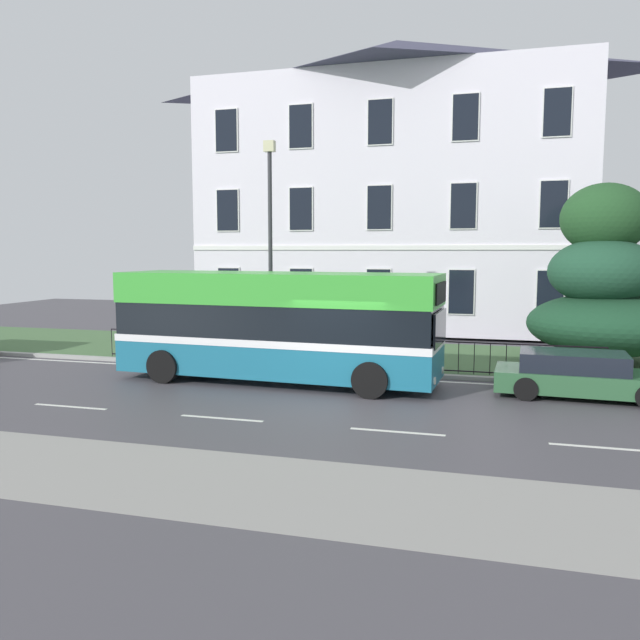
{
  "coord_description": "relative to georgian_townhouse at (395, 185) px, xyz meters",
  "views": [
    {
      "loc": [
        3.9,
        -14.63,
        3.77
      ],
      "look_at": [
        -1.17,
        3.53,
        1.71
      ],
      "focal_mm": 35.38,
      "sensor_mm": 36.0,
      "label": 1
    }
  ],
  "objects": [
    {
      "name": "parked_hatchback_01",
      "position": [
        7.05,
        -13.9,
        -6.41
      ],
      "size": [
        4.44,
        2.01,
        1.18
      ],
      "rotation": [
        0.0,
        0.0,
        -0.05
      ],
      "color": "#2E5D38",
      "rests_on": "ground_plane"
    },
    {
      "name": "georgian_townhouse",
      "position": [
        0.0,
        0.0,
        0.0
      ],
      "size": [
        17.89,
        8.54,
        13.67
      ],
      "color": "white",
      "rests_on": "ground_plane"
    },
    {
      "name": "litter_bin",
      "position": [
        -6.31,
        -11.6,
        -6.33
      ],
      "size": [
        0.53,
        0.53,
        1.06
      ],
      "color": "#23472D",
      "rests_on": "ground_plane"
    },
    {
      "name": "single_decker_bus",
      "position": [
        -1.13,
        -14.16,
        -5.33
      ],
      "size": [
        9.42,
        2.97,
        3.16
      ],
      "rotation": [
        0.0,
        0.0,
        -0.05
      ],
      "color": "#1A6683",
      "rests_on": "ground_plane"
    },
    {
      "name": "street_lamp_post",
      "position": [
        -2.45,
        -11.07,
        -2.73
      ],
      "size": [
        0.36,
        0.24,
        7.28
      ],
      "color": "#333338",
      "rests_on": "ground_plane"
    },
    {
      "name": "iron_verge_railing",
      "position": [
        -0.0,
        -12.11,
        -6.37
      ],
      "size": [
        16.0,
        0.04,
        0.97
      ],
      "color": "black",
      "rests_on": "ground_plane"
    },
    {
      "name": "ground_plane",
      "position": [
        0.99,
        -15.24,
        -7.0
      ],
      "size": [
        60.0,
        56.0,
        0.18
      ],
      "color": "#464349"
    },
    {
      "name": "evergreen_tree",
      "position": [
        8.34,
        -8.99,
        -4.5
      ],
      "size": [
        5.07,
        5.07,
        5.85
      ],
      "color": "#423328",
      "rests_on": "ground_plane"
    }
  ]
}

